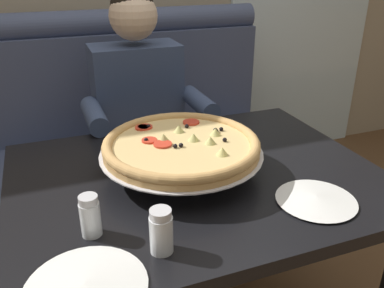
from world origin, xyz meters
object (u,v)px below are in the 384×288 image
(dining_table, at_px, (197,199))
(shaker_parmesan, at_px, (161,234))
(shaker_oregano, at_px, (90,218))
(plate_near_right, at_px, (86,285))
(pizza, at_px, (181,146))
(patio_chair, at_px, (243,61))
(diner_main, at_px, (143,117))
(plate_near_left, at_px, (316,198))
(booth_bench, at_px, (136,154))

(dining_table, xyz_separation_m, shaker_parmesan, (-0.21, -0.31, 0.14))
(shaker_oregano, xyz_separation_m, plate_near_right, (-0.04, -0.18, -0.04))
(pizza, relative_size, patio_chair, 0.59)
(pizza, relative_size, shaker_oregano, 4.62)
(shaker_parmesan, relative_size, patio_chair, 0.13)
(plate_near_right, xyz_separation_m, patio_chair, (1.70, 2.55, -0.24))
(shaker_parmesan, height_order, patio_chair, shaker_parmesan)
(dining_table, height_order, shaker_oregano, shaker_oregano)
(dining_table, bearing_deg, patio_chair, 59.13)
(patio_chair, bearing_deg, shaker_oregano, -124.93)
(shaker_parmesan, distance_m, patio_chair, 2.93)
(shaker_oregano, relative_size, patio_chair, 0.13)
(diner_main, bearing_deg, shaker_oregano, -112.44)
(diner_main, height_order, plate_near_left, diner_main)
(booth_bench, height_order, shaker_parmesan, booth_bench)
(dining_table, distance_m, pizza, 0.19)
(booth_bench, bearing_deg, plate_near_left, -77.83)
(pizza, xyz_separation_m, plate_near_left, (0.30, -0.29, -0.08))
(pizza, height_order, shaker_oregano, pizza)
(shaker_oregano, xyz_separation_m, plate_near_left, (0.61, -0.07, -0.04))
(shaker_parmesan, bearing_deg, diner_main, 78.05)
(diner_main, height_order, shaker_oregano, diner_main)
(dining_table, distance_m, diner_main, 0.65)
(dining_table, distance_m, plate_near_left, 0.38)
(booth_bench, distance_m, shaker_parmesan, 1.30)
(dining_table, xyz_separation_m, patio_chair, (1.30, 2.18, -0.13))
(booth_bench, distance_m, plate_near_left, 1.26)
(dining_table, relative_size, shaker_parmesan, 10.20)
(shaker_parmesan, xyz_separation_m, plate_near_right, (-0.18, -0.06, -0.04))
(shaker_oregano, height_order, plate_near_left, shaker_oregano)
(shaker_oregano, height_order, patio_chair, same)
(diner_main, height_order, shaker_parmesan, diner_main)
(shaker_oregano, height_order, shaker_parmesan, shaker_parmesan)
(pizza, bearing_deg, shaker_parmesan, -116.52)
(diner_main, height_order, pizza, diner_main)
(pizza, bearing_deg, diner_main, 86.99)
(diner_main, height_order, patio_chair, diner_main)
(pizza, height_order, patio_chair, pizza)
(patio_chair, bearing_deg, booth_bench, -135.74)
(dining_table, bearing_deg, plate_near_right, -136.52)
(plate_near_right, bearing_deg, plate_near_left, 9.23)
(booth_bench, xyz_separation_m, plate_near_left, (0.25, -1.18, 0.36))
(booth_bench, height_order, pizza, booth_bench)
(pizza, bearing_deg, dining_table, -32.85)
(shaker_oregano, xyz_separation_m, patio_chair, (1.66, 2.37, -0.27))
(plate_near_right, distance_m, patio_chair, 3.07)
(dining_table, bearing_deg, diner_main, 90.80)
(plate_near_left, bearing_deg, plate_near_right, -170.77)
(dining_table, relative_size, pizza, 2.27)
(shaker_oregano, xyz_separation_m, shaker_parmesan, (0.14, -0.12, 0.00))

